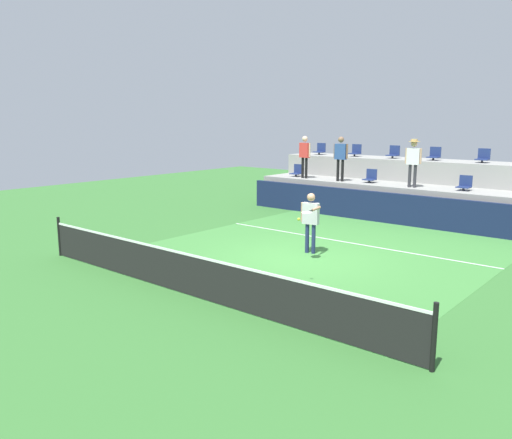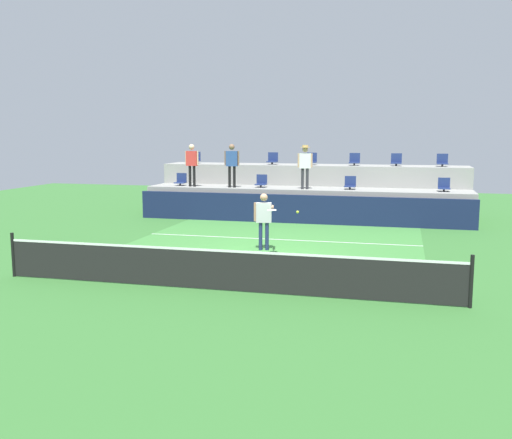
{
  "view_description": "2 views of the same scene",
  "coord_description": "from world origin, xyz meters",
  "px_view_note": "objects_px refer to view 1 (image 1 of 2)",
  "views": [
    {
      "loc": [
        7.79,
        -11.12,
        3.65
      ],
      "look_at": [
        -0.41,
        -1.37,
        1.21
      ],
      "focal_mm": 36.5,
      "sensor_mm": 36.0,
      "label": 1
    },
    {
      "loc": [
        3.83,
        -15.79,
        3.4
      ],
      "look_at": [
        0.21,
        -1.57,
        1.24
      ],
      "focal_mm": 40.68,
      "sensor_mm": 36.0,
      "label": 2
    }
  ],
  "objects_px": {
    "stadium_chair_lower_left": "(370,177)",
    "stadium_chair_upper_center": "(434,155)",
    "stadium_chair_lower_right": "(465,184)",
    "tennis_player": "(310,217)",
    "stadium_chair_upper_mid_right": "(483,157)",
    "stadium_chair_upper_far_left": "(320,150)",
    "stadium_chair_upper_mid_left": "(394,153)",
    "spectator_with_hat": "(413,158)",
    "spectator_in_white": "(341,154)",
    "stadium_chair_upper_left": "(356,151)",
    "stadium_chair_lower_far_left": "(297,171)",
    "spectator_in_grey": "(305,153)",
    "tennis_ball": "(299,219)"
  },
  "relations": [
    {
      "from": "stadium_chair_lower_left",
      "to": "stadium_chair_upper_left",
      "type": "distance_m",
      "value": 2.62
    },
    {
      "from": "stadium_chair_upper_far_left",
      "to": "spectator_in_white",
      "type": "distance_m",
      "value": 3.24
    },
    {
      "from": "tennis_player",
      "to": "stadium_chair_upper_mid_right",
      "type": "bearing_deg",
      "value": 77.32
    },
    {
      "from": "stadium_chair_upper_left",
      "to": "spectator_in_grey",
      "type": "relative_size",
      "value": 0.3
    },
    {
      "from": "stadium_chair_lower_far_left",
      "to": "spectator_with_hat",
      "type": "xyz_separation_m",
      "value": [
        5.38,
        -0.38,
        0.85
      ]
    },
    {
      "from": "stadium_chair_lower_left",
      "to": "stadium_chair_lower_right",
      "type": "bearing_deg",
      "value": 0.0
    },
    {
      "from": "stadium_chair_upper_mid_left",
      "to": "spectator_in_grey",
      "type": "bearing_deg",
      "value": -143.3
    },
    {
      "from": "stadium_chair_upper_mid_right",
      "to": "spectator_with_hat",
      "type": "height_order",
      "value": "spectator_with_hat"
    },
    {
      "from": "stadium_chair_lower_far_left",
      "to": "stadium_chair_upper_far_left",
      "type": "relative_size",
      "value": 1.0
    },
    {
      "from": "stadium_chair_upper_left",
      "to": "stadium_chair_upper_center",
      "type": "distance_m",
      "value": 3.48
    },
    {
      "from": "stadium_chair_lower_left",
      "to": "stadium_chair_upper_far_left",
      "type": "xyz_separation_m",
      "value": [
        -3.53,
        1.8,
        0.85
      ]
    },
    {
      "from": "stadium_chair_upper_mid_left",
      "to": "spectator_in_white",
      "type": "xyz_separation_m",
      "value": [
        -1.2,
        -2.18,
        0.01
      ]
    },
    {
      "from": "stadium_chair_upper_far_left",
      "to": "stadium_chair_upper_mid_left",
      "type": "distance_m",
      "value": 3.59
    },
    {
      "from": "stadium_chair_lower_right",
      "to": "stadium_chair_upper_center",
      "type": "height_order",
      "value": "stadium_chair_upper_center"
    },
    {
      "from": "stadium_chair_lower_far_left",
      "to": "stadium_chair_upper_mid_left",
      "type": "distance_m",
      "value": 4.1
    },
    {
      "from": "stadium_chair_lower_right",
      "to": "stadium_chair_upper_mid_left",
      "type": "distance_m",
      "value": 4.07
    },
    {
      "from": "stadium_chair_upper_center",
      "to": "stadium_chair_lower_right",
      "type": "bearing_deg",
      "value": -44.51
    },
    {
      "from": "stadium_chair_upper_far_left",
      "to": "tennis_ball",
      "type": "relative_size",
      "value": 7.65
    },
    {
      "from": "spectator_with_hat",
      "to": "stadium_chair_upper_left",
      "type": "bearing_deg",
      "value": 148.55
    },
    {
      "from": "spectator_in_white",
      "to": "stadium_chair_upper_mid_right",
      "type": "bearing_deg",
      "value": 24.68
    },
    {
      "from": "stadium_chair_lower_left",
      "to": "spectator_with_hat",
      "type": "bearing_deg",
      "value": -11.62
    },
    {
      "from": "stadium_chair_upper_mid_right",
      "to": "spectator_in_white",
      "type": "xyz_separation_m",
      "value": [
        -4.75,
        -2.18,
        0.01
      ]
    },
    {
      "from": "stadium_chair_lower_left",
      "to": "spectator_in_white",
      "type": "height_order",
      "value": "spectator_in_white"
    },
    {
      "from": "stadium_chair_lower_right",
      "to": "stadium_chair_upper_mid_right",
      "type": "distance_m",
      "value": 1.99
    },
    {
      "from": "tennis_ball",
      "to": "spectator_with_hat",
      "type": "bearing_deg",
      "value": 98.4
    },
    {
      "from": "stadium_chair_lower_right",
      "to": "stadium_chair_upper_mid_right",
      "type": "bearing_deg",
      "value": 89.92
    },
    {
      "from": "stadium_chair_lower_left",
      "to": "stadium_chair_upper_center",
      "type": "xyz_separation_m",
      "value": [
        1.78,
        1.8,
        0.85
      ]
    },
    {
      "from": "stadium_chair_upper_far_left",
      "to": "tennis_player",
      "type": "relative_size",
      "value": 0.31
    },
    {
      "from": "stadium_chair_lower_far_left",
      "to": "stadium_chair_upper_mid_left",
      "type": "bearing_deg",
      "value": 26.67
    },
    {
      "from": "stadium_chair_lower_far_left",
      "to": "spectator_with_hat",
      "type": "relative_size",
      "value": 0.3
    },
    {
      "from": "stadium_chair_upper_far_left",
      "to": "stadium_chair_upper_mid_left",
      "type": "xyz_separation_m",
      "value": [
        3.59,
        0.0,
        0.0
      ]
    },
    {
      "from": "stadium_chair_lower_right",
      "to": "tennis_player",
      "type": "relative_size",
      "value": 0.31
    },
    {
      "from": "tennis_player",
      "to": "stadium_chair_lower_far_left",
      "type": "bearing_deg",
      "value": 128.18
    },
    {
      "from": "stadium_chair_upper_far_left",
      "to": "spectator_in_grey",
      "type": "height_order",
      "value": "spectator_in_grey"
    },
    {
      "from": "tennis_player",
      "to": "stadium_chair_upper_left",
      "type": "bearing_deg",
      "value": 112.01
    },
    {
      "from": "stadium_chair_upper_left",
      "to": "stadium_chair_upper_mid_right",
      "type": "height_order",
      "value": "same"
    },
    {
      "from": "stadium_chair_lower_left",
      "to": "stadium_chair_upper_mid_right",
      "type": "relative_size",
      "value": 1.0
    },
    {
      "from": "stadium_chair_upper_left",
      "to": "stadium_chair_lower_far_left",
      "type": "bearing_deg",
      "value": -135.22
    },
    {
      "from": "stadium_chair_upper_mid_left",
      "to": "spectator_with_hat",
      "type": "bearing_deg",
      "value": -50.49
    },
    {
      "from": "stadium_chair_upper_center",
      "to": "tennis_player",
      "type": "relative_size",
      "value": 0.31
    },
    {
      "from": "spectator_in_grey",
      "to": "spectator_in_white",
      "type": "xyz_separation_m",
      "value": [
        1.73,
        0.0,
        0.01
      ]
    },
    {
      "from": "stadium_chair_lower_left",
      "to": "spectator_in_white",
      "type": "xyz_separation_m",
      "value": [
        -1.14,
        -0.38,
        0.86
      ]
    },
    {
      "from": "stadium_chair_upper_left",
      "to": "tennis_player",
      "type": "height_order",
      "value": "stadium_chair_upper_left"
    },
    {
      "from": "stadium_chair_upper_center",
      "to": "tennis_ball",
      "type": "distance_m",
      "value": 11.2
    },
    {
      "from": "stadium_chair_upper_center",
      "to": "stadium_chair_upper_mid_right",
      "type": "distance_m",
      "value": 1.83
    },
    {
      "from": "stadium_chair_lower_far_left",
      "to": "stadium_chair_lower_right",
      "type": "height_order",
      "value": "same"
    },
    {
      "from": "stadium_chair_upper_far_left",
      "to": "stadium_chair_upper_mid_left",
      "type": "bearing_deg",
      "value": 0.0
    },
    {
      "from": "stadium_chair_lower_far_left",
      "to": "tennis_player",
      "type": "height_order",
      "value": "stadium_chair_lower_far_left"
    },
    {
      "from": "spectator_in_grey",
      "to": "tennis_ball",
      "type": "bearing_deg",
      "value": -55.82
    },
    {
      "from": "stadium_chair_upper_left",
      "to": "stadium_chair_upper_far_left",
      "type": "bearing_deg",
      "value": 180.0
    }
  ]
}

